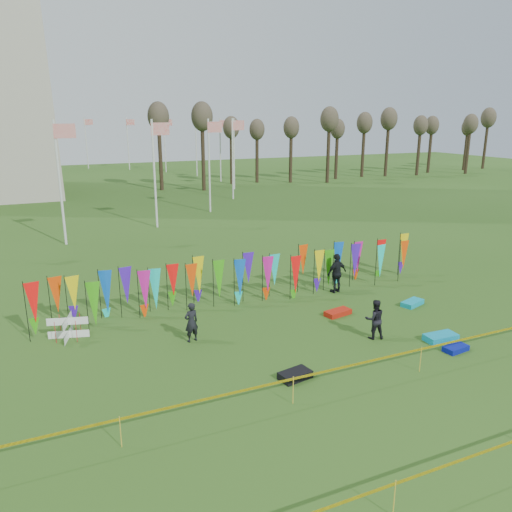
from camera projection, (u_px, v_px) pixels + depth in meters
name	position (u px, v px, depth m)	size (l,w,h in m)	color
ground	(315.00, 361.00, 17.27)	(160.00, 160.00, 0.00)	#274A14
banner_row	(249.00, 273.00, 22.78)	(18.64, 0.64, 2.15)	black
caution_tape_near	(343.00, 368.00, 15.20)	(26.00, 0.02, 0.90)	yellow
caution_tape_far	(461.00, 462.00, 11.09)	(26.00, 0.02, 0.90)	yellow
tree_line	(357.00, 132.00, 66.81)	(53.92, 1.92, 7.84)	#34271A
box_kite	(68.00, 328.00, 18.97)	(0.77, 0.77, 0.86)	red
person_left	(191.00, 322.00, 18.63)	(0.56, 0.41, 1.54)	black
person_mid	(375.00, 319.00, 18.89)	(0.76, 0.47, 1.55)	black
person_right	(337.00, 273.00, 23.84)	(1.13, 0.64, 1.92)	black
kite_bag_turquoise	(441.00, 337.00, 18.86)	(1.25, 0.62, 0.25)	#0C96C0
kite_bag_blue	(456.00, 348.00, 18.03)	(0.93, 0.49, 0.19)	#091597
kite_bag_red	(338.00, 313.00, 21.29)	(1.17, 0.54, 0.21)	red
kite_bag_black	(295.00, 375.00, 16.12)	(1.04, 0.60, 0.24)	black
kite_bag_teal	(412.00, 303.00, 22.38)	(1.13, 0.54, 0.22)	#0D9CB6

